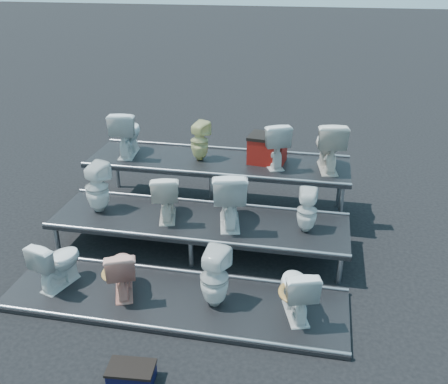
% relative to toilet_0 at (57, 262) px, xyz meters
% --- Properties ---
extents(ground, '(80.00, 80.00, 0.00)m').
position_rel_toilet_0_xyz_m(ground, '(1.51, 1.30, -0.39)').
color(ground, black).
rests_on(ground, ground).
extents(tier_front, '(4.20, 1.20, 0.06)m').
position_rel_toilet_0_xyz_m(tier_front, '(1.51, 0.00, -0.36)').
color(tier_front, black).
rests_on(tier_front, ground).
extents(tier_mid, '(4.20, 1.20, 0.46)m').
position_rel_toilet_0_xyz_m(tier_mid, '(1.51, 1.30, -0.16)').
color(tier_mid, black).
rests_on(tier_mid, ground).
extents(tier_back, '(4.20, 1.20, 0.86)m').
position_rel_toilet_0_xyz_m(tier_back, '(1.51, 2.60, 0.04)').
color(tier_back, black).
rests_on(tier_back, ground).
extents(toilet_0, '(0.55, 0.73, 0.67)m').
position_rel_toilet_0_xyz_m(toilet_0, '(0.00, 0.00, 0.00)').
color(toilet_0, white).
rests_on(toilet_0, tier_front).
extents(toilet_1, '(0.58, 0.73, 0.66)m').
position_rel_toilet_0_xyz_m(toilet_1, '(0.85, 0.00, -0.01)').
color(toilet_1, '#DE9682').
rests_on(toilet_1, tier_front).
extents(toilet_2, '(0.40, 0.41, 0.75)m').
position_rel_toilet_0_xyz_m(toilet_2, '(2.01, 0.00, 0.04)').
color(toilet_2, white).
rests_on(toilet_2, tier_front).
extents(toilet_3, '(0.57, 0.75, 0.68)m').
position_rel_toilet_0_xyz_m(toilet_3, '(2.97, 0.00, 0.01)').
color(toilet_3, white).
rests_on(toilet_3, tier_front).
extents(toilet_4, '(0.42, 0.43, 0.74)m').
position_rel_toilet_0_xyz_m(toilet_4, '(-0.01, 1.30, 0.44)').
color(toilet_4, white).
rests_on(toilet_4, tier_mid).
extents(toilet_5, '(0.55, 0.76, 0.69)m').
position_rel_toilet_0_xyz_m(toilet_5, '(1.03, 1.30, 0.41)').
color(toilet_5, silver).
rests_on(toilet_5, tier_mid).
extents(toilet_6, '(0.63, 0.89, 0.83)m').
position_rel_toilet_0_xyz_m(toilet_6, '(1.94, 1.30, 0.48)').
color(toilet_6, white).
rests_on(toilet_6, tier_mid).
extents(toilet_7, '(0.27, 0.28, 0.61)m').
position_rel_toilet_0_xyz_m(toilet_7, '(3.01, 1.30, 0.37)').
color(toilet_7, white).
rests_on(toilet_7, tier_mid).
extents(toilet_8, '(0.52, 0.80, 0.76)m').
position_rel_toilet_0_xyz_m(toilet_8, '(-0.03, 2.60, 0.85)').
color(toilet_8, white).
rests_on(toilet_8, tier_back).
extents(toilet_9, '(0.38, 0.38, 0.63)m').
position_rel_toilet_0_xyz_m(toilet_9, '(1.21, 2.60, 0.78)').
color(toilet_9, beige).
rests_on(toilet_9, tier_back).
extents(toilet_10, '(0.65, 0.81, 0.72)m').
position_rel_toilet_0_xyz_m(toilet_10, '(2.38, 2.60, 0.83)').
color(toilet_10, white).
rests_on(toilet_10, tier_back).
extents(toilet_11, '(0.55, 0.83, 0.79)m').
position_rel_toilet_0_xyz_m(toilet_11, '(3.24, 2.60, 0.86)').
color(toilet_11, silver).
rests_on(toilet_11, tier_back).
extents(red_crate, '(0.61, 0.51, 0.40)m').
position_rel_toilet_0_xyz_m(red_crate, '(2.29, 2.70, 0.67)').
color(red_crate, maroon).
rests_on(red_crate, tier_back).
extents(step_stool, '(0.47, 0.31, 0.16)m').
position_rel_toilet_0_xyz_m(step_stool, '(1.45, -1.30, -0.31)').
color(step_stool, black).
rests_on(step_stool, ground).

